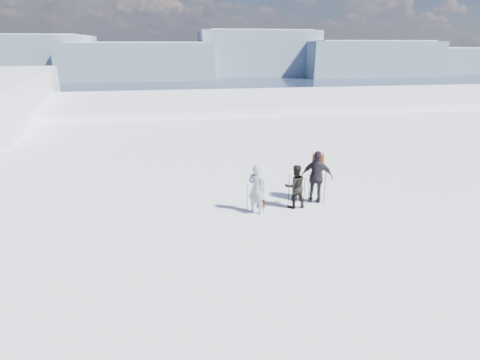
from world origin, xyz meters
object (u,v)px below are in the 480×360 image
(skier_grey, at_px, (257,189))
(skier_pack, at_px, (317,177))
(skis_loose, at_px, (261,198))
(skier_dark, at_px, (295,186))

(skier_grey, xyz_separation_m, skier_pack, (2.34, 0.52, 0.10))
(skier_grey, xyz_separation_m, skis_loose, (0.43, 1.19, -0.86))
(skier_dark, xyz_separation_m, skier_pack, (0.91, 0.32, 0.18))
(skis_loose, bearing_deg, skier_pack, -19.16)
(skier_grey, height_order, skis_loose, skier_grey)
(skier_grey, height_order, skier_dark, skier_grey)
(skier_pack, bearing_deg, skier_grey, 34.86)
(skier_dark, distance_m, skier_pack, 0.98)
(skier_dark, relative_size, skis_loose, 0.94)
(skier_dark, bearing_deg, skier_grey, 5.84)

